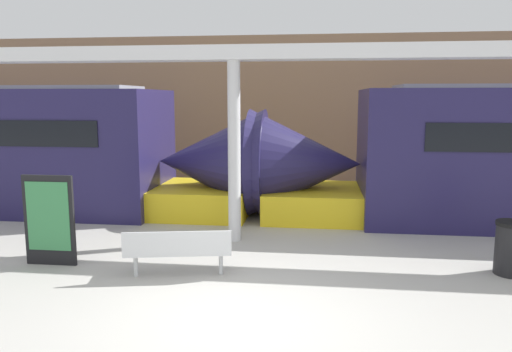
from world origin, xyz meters
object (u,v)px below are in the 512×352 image
object	(u,v)px
support_column_near	(234,153)
trash_bin	(512,248)
bench_near	(178,249)
poster_board	(49,220)

from	to	relation	value
support_column_near	trash_bin	bearing A→B (deg)	-16.33
bench_near	poster_board	size ratio (longest dim) A/B	1.13
bench_near	support_column_near	distance (m)	2.67
poster_board	support_column_near	world-z (taller)	support_column_near
bench_near	trash_bin	distance (m)	5.50
bench_near	trash_bin	bearing A→B (deg)	-2.73
poster_board	trash_bin	bearing A→B (deg)	3.54
support_column_near	poster_board	bearing A→B (deg)	-146.91
trash_bin	support_column_near	bearing A→B (deg)	163.67
bench_near	support_column_near	bearing A→B (deg)	64.78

